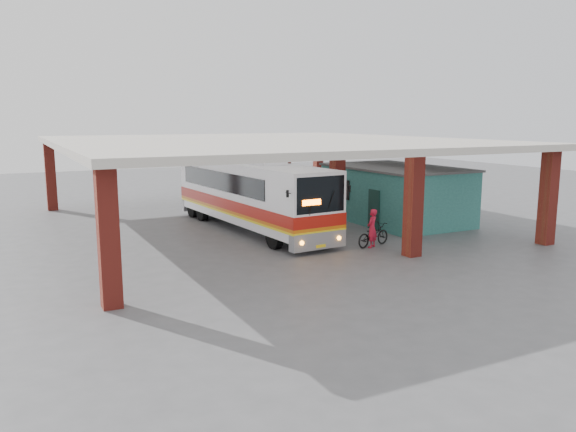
# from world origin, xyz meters

# --- Properties ---
(ground) EXTENTS (90.00, 90.00, 0.00)m
(ground) POSITION_xyz_m (0.00, 0.00, 0.00)
(ground) COLOR #515154
(ground) RESTS_ON ground
(brick_columns) EXTENTS (20.10, 21.60, 4.35)m
(brick_columns) POSITION_xyz_m (1.43, 5.00, 2.17)
(brick_columns) COLOR maroon
(brick_columns) RESTS_ON ground
(canopy_roof) EXTENTS (21.00, 23.00, 0.30)m
(canopy_roof) POSITION_xyz_m (0.50, 6.50, 4.50)
(canopy_roof) COLOR beige
(canopy_roof) RESTS_ON brick_columns
(shop_building) EXTENTS (5.20, 8.20, 3.11)m
(shop_building) POSITION_xyz_m (7.49, 4.00, 1.56)
(shop_building) COLOR #296661
(shop_building) RESTS_ON ground
(coach_bus) EXTENTS (3.67, 13.08, 3.77)m
(coach_bus) POSITION_xyz_m (-0.79, 5.35, 1.87)
(coach_bus) COLOR white
(coach_bus) RESTS_ON ground
(motorcycle) EXTENTS (2.13, 1.19, 1.06)m
(motorcycle) POSITION_xyz_m (2.62, -0.74, 0.53)
(motorcycle) COLOR black
(motorcycle) RESTS_ON ground
(pedestrian) EXTENTS (0.77, 0.70, 1.75)m
(pedestrian) POSITION_xyz_m (2.43, -0.90, 0.88)
(pedestrian) COLOR red
(pedestrian) RESTS_ON ground
(red_chair) EXTENTS (0.48, 0.48, 0.80)m
(red_chair) POSITION_xyz_m (4.48, 8.77, 0.37)
(red_chair) COLOR #AE1412
(red_chair) RESTS_ON ground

